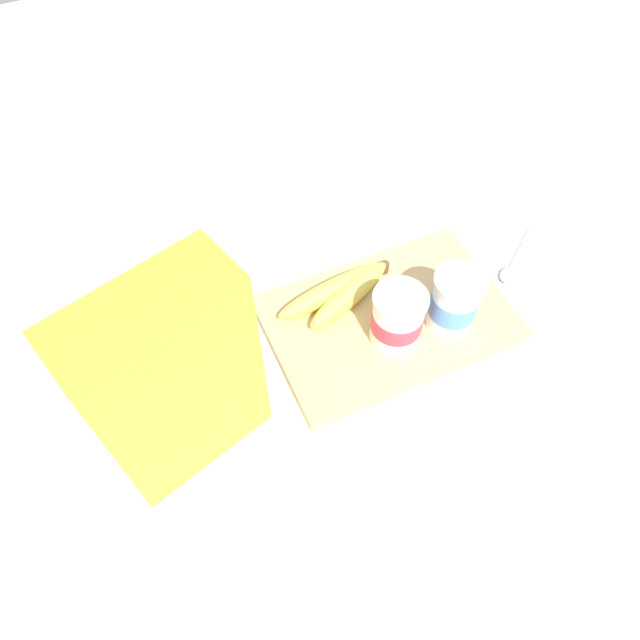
{
  "coord_description": "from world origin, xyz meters",
  "views": [
    {
      "loc": [
        0.29,
        0.4,
        0.69
      ],
      "look_at": [
        0.11,
        0.0,
        0.07
      ],
      "focal_mm": 32.43,
      "sensor_mm": 36.0,
      "label": 1
    }
  ],
  "objects_px": {
    "yogurt_cup_back": "(397,318)",
    "banana_bunch": "(341,292)",
    "spoon": "(513,262)",
    "cereal_box": "(174,383)",
    "cutting_board": "(388,319)",
    "yogurt_cup_front": "(454,302)"
  },
  "relations": [
    {
      "from": "yogurt_cup_back",
      "to": "cutting_board",
      "type": "bearing_deg",
      "value": -106.65
    },
    {
      "from": "cutting_board",
      "to": "cereal_box",
      "type": "distance_m",
      "value": 0.34
    },
    {
      "from": "cereal_box",
      "to": "spoon",
      "type": "bearing_deg",
      "value": 171.16
    },
    {
      "from": "yogurt_cup_front",
      "to": "banana_bunch",
      "type": "relative_size",
      "value": 0.5
    },
    {
      "from": "cereal_box",
      "to": "spoon",
      "type": "xyz_separation_m",
      "value": [
        -0.54,
        -0.08,
        -0.14
      ]
    },
    {
      "from": "yogurt_cup_back",
      "to": "banana_bunch",
      "type": "relative_size",
      "value": 0.47
    },
    {
      "from": "spoon",
      "to": "cereal_box",
      "type": "bearing_deg",
      "value": 7.97
    },
    {
      "from": "yogurt_cup_back",
      "to": "banana_bunch",
      "type": "height_order",
      "value": "yogurt_cup_back"
    },
    {
      "from": "yogurt_cup_back",
      "to": "spoon",
      "type": "xyz_separation_m",
      "value": [
        -0.24,
        -0.05,
        -0.06
      ]
    },
    {
      "from": "banana_bunch",
      "to": "spoon",
      "type": "height_order",
      "value": "banana_bunch"
    },
    {
      "from": "yogurt_cup_front",
      "to": "banana_bunch",
      "type": "distance_m",
      "value": 0.16
    },
    {
      "from": "yogurt_cup_front",
      "to": "spoon",
      "type": "relative_size",
      "value": 0.8
    },
    {
      "from": "cutting_board",
      "to": "cereal_box",
      "type": "bearing_deg",
      "value": 10.62
    },
    {
      "from": "cutting_board",
      "to": "yogurt_cup_back",
      "type": "bearing_deg",
      "value": 73.35
    },
    {
      "from": "cereal_box",
      "to": "spoon",
      "type": "relative_size",
      "value": 2.44
    },
    {
      "from": "cereal_box",
      "to": "banana_bunch",
      "type": "relative_size",
      "value": 1.52
    },
    {
      "from": "banana_bunch",
      "to": "spoon",
      "type": "xyz_separation_m",
      "value": [
        -0.28,
        0.04,
        -0.03
      ]
    },
    {
      "from": "spoon",
      "to": "cutting_board",
      "type": "bearing_deg",
      "value": 4.44
    },
    {
      "from": "yogurt_cup_front",
      "to": "banana_bunch",
      "type": "bearing_deg",
      "value": -39.71
    },
    {
      "from": "cutting_board",
      "to": "cereal_box",
      "type": "height_order",
      "value": "cereal_box"
    },
    {
      "from": "cutting_board",
      "to": "spoon",
      "type": "bearing_deg",
      "value": -175.56
    },
    {
      "from": "spoon",
      "to": "yogurt_cup_front",
      "type": "bearing_deg",
      "value": 21.63
    }
  ]
}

